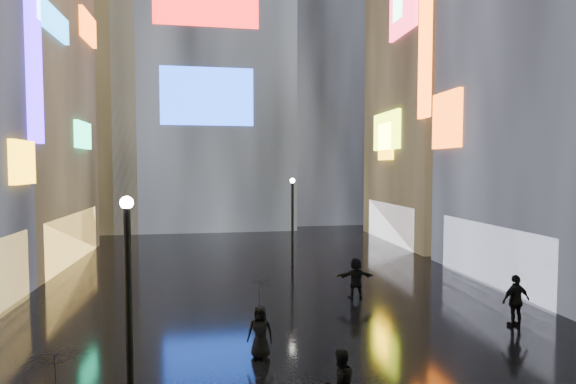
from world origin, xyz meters
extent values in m
plane|color=black|center=(0.00, 20.00, 0.00)|extent=(140.00, 140.00, 0.00)
cube|color=#FFAB0C|center=(-10.85, 18.32, 6.06)|extent=(0.25, 2.24, 1.94)
cube|color=#3914FF|center=(-10.85, 20.00, 11.00)|extent=(0.25, 1.40, 8.00)
cube|color=#FFC659|center=(-11.10, 26.00, 1.50)|extent=(0.20, 10.00, 3.00)
cube|color=#1CFFA2|center=(-10.85, 27.82, 7.91)|extent=(0.25, 3.00, 1.71)
cube|color=#1A96FF|center=(-10.85, 22.61, 13.61)|extent=(0.25, 4.84, 1.37)
cube|color=#FF570C|center=(-10.85, 29.70, 15.31)|extent=(0.25, 3.32, 1.94)
cube|color=white|center=(11.10, 17.00, 1.50)|extent=(0.20, 9.00, 3.00)
cube|color=#FF570C|center=(10.85, 21.12, 8.58)|extent=(0.25, 2.99, 3.26)
cube|color=#FF570C|center=(10.85, 24.00, 14.00)|extent=(0.25, 1.40, 10.00)
cube|color=black|center=(16.00, 30.00, 14.00)|extent=(10.00, 12.00, 28.00)
cube|color=white|center=(11.10, 30.00, 1.50)|extent=(0.20, 9.00, 3.00)
cube|color=#D6FF19|center=(10.85, 30.32, 8.66)|extent=(0.25, 4.92, 2.91)
cube|color=#FF3253|center=(10.85, 27.51, 17.02)|extent=(0.25, 4.36, 3.46)
cube|color=#FFAB0C|center=(10.85, 30.44, 7.84)|extent=(0.25, 2.63, 2.87)
cube|color=#1CFFA2|center=(10.85, 28.19, 17.94)|extent=(0.25, 1.69, 2.90)
cube|color=black|center=(-3.00, 44.00, 21.00)|extent=(16.00, 14.00, 42.00)
cube|color=#194CFF|center=(-3.00, 36.90, 12.00)|extent=(8.00, 0.20, 5.00)
cube|color=black|center=(9.00, 46.00, 17.00)|extent=(12.00, 12.00, 34.00)
cube|color=black|center=(-14.00, 42.00, 13.00)|extent=(10.00, 10.00, 26.00)
cylinder|color=black|center=(-4.48, 7.46, 2.50)|extent=(0.16, 0.16, 5.00)
sphere|color=white|center=(-4.48, 7.46, 5.05)|extent=(0.30, 0.30, 0.30)
cylinder|color=black|center=(2.07, 22.87, 2.50)|extent=(0.16, 0.16, 5.00)
sphere|color=white|center=(2.07, 22.87, 5.05)|extent=(0.30, 0.30, 0.30)
imported|color=black|center=(0.32, 6.61, 0.83)|extent=(0.93, 0.80, 1.65)
imported|color=black|center=(8.39, 11.43, 0.96)|extent=(1.16, 0.56, 1.91)
imported|color=black|center=(-1.15, 10.24, 0.81)|extent=(0.91, 0.73, 1.62)
imported|color=black|center=(3.72, 15.84, 0.90)|extent=(1.70, 0.64, 1.80)
imported|color=black|center=(-5.14, 4.67, 2.33)|extent=(1.41, 1.42, 0.95)
imported|color=black|center=(-1.15, 10.24, 2.04)|extent=(1.04, 1.03, 0.83)
camera|label=1|loc=(-2.52, -3.18, 5.86)|focal=28.00mm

